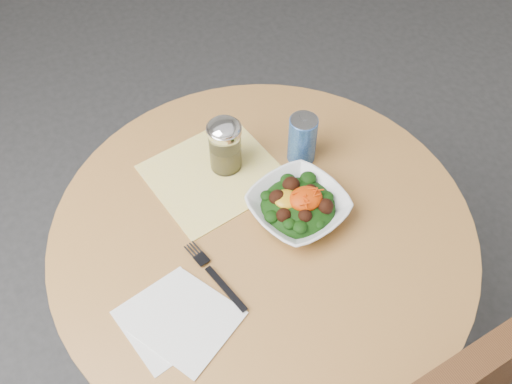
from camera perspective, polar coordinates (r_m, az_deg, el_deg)
ground at (r=1.87m, az=0.47°, el=-16.56°), size 6.00×6.00×0.00m
table at (r=1.37m, az=0.62°, el=-8.24°), size 0.90×0.90×0.75m
cloth_napkin at (r=1.30m, az=-4.19°, el=1.80°), size 0.32×0.30×0.00m
paper_napkins at (r=1.11m, az=-7.77°, el=-12.59°), size 0.24×0.23×0.00m
salad_bowl at (r=1.21m, az=4.24°, el=-1.41°), size 0.24×0.24×0.07m
fork at (r=1.14m, az=-4.28°, el=-8.16°), size 0.06×0.19×0.00m
spice_shaker at (r=1.26m, az=-3.12°, el=4.65°), size 0.08×0.08×0.14m
beverage_can at (r=1.29m, az=4.66°, el=5.31°), size 0.06×0.06×0.12m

